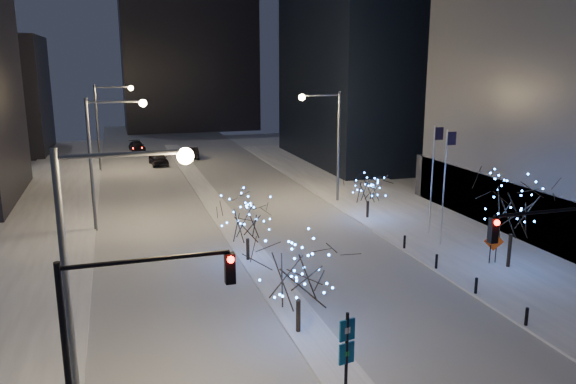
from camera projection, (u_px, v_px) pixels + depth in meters
name	position (u px, v px, depth m)	size (l,w,h in m)	color
road	(209.00, 198.00, 53.00)	(20.00, 130.00, 0.02)	#A8ADB7
median	(219.00, 210.00, 48.34)	(2.00, 80.00, 0.15)	white
east_sidewalk	(434.00, 227.00, 43.38)	(10.00, 90.00, 0.15)	white
west_sidewalk	(26.00, 267.00, 34.99)	(8.00, 90.00, 0.15)	white
horizon_block	(187.00, 14.00, 102.97)	(24.00, 14.00, 42.00)	black
street_lamp_w_near	(98.00, 253.00, 18.26)	(4.40, 0.56, 10.00)	#595E66
street_lamp_w_mid	(104.00, 146.00, 41.51)	(4.40, 0.56, 10.00)	#595E66
street_lamp_w_far	(106.00, 115.00, 64.75)	(4.40, 0.56, 10.00)	#595E66
street_lamp_east	(329.00, 132.00, 49.81)	(3.90, 0.56, 10.00)	#595E66
traffic_signal_west	(119.00, 327.00, 16.93)	(5.26, 0.43, 7.00)	black
traffic_signal_east	(562.00, 258.00, 22.89)	(5.26, 0.43, 7.00)	black
flagpoles	(439.00, 175.00, 39.27)	(1.35, 2.60, 8.00)	silver
bollards	(455.00, 273.00, 32.57)	(0.16, 12.16, 0.90)	black
car_near	(158.00, 158.00, 69.54)	(1.95, 4.84, 1.65)	black
car_mid	(192.00, 153.00, 74.36)	(1.55, 4.46, 1.47)	black
car_far	(137.00, 146.00, 80.55)	(1.88, 4.62, 1.34)	black
holiday_tree_median_near	(298.00, 268.00, 25.79)	(5.26, 5.26, 5.02)	black
holiday_tree_median_far	(247.00, 218.00, 35.46)	(4.70, 4.70, 4.41)	black
holiday_tree_plaza_near	(513.00, 207.00, 33.97)	(5.78, 5.78, 5.94)	black
holiday_tree_plaza_far	(368.00, 186.00, 45.28)	(3.74, 3.74, 4.08)	black
wayfinding_sign	(347.00, 348.00, 20.74)	(0.65, 0.21, 3.65)	black
construction_sign	(494.00, 244.00, 35.21)	(1.15, 0.52, 2.03)	black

